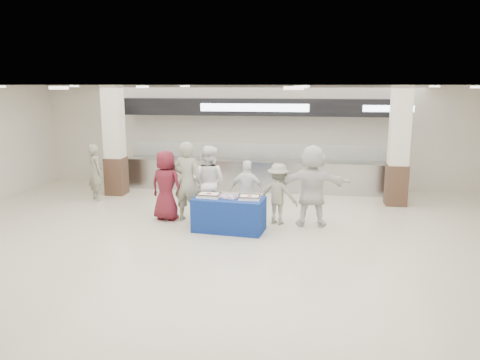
% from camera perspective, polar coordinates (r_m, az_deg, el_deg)
% --- Properties ---
extents(ground, '(14.00, 14.00, 0.00)m').
position_cam_1_polar(ground, '(9.41, -2.33, -8.41)').
color(ground, beige).
rests_on(ground, ground).
extents(serving_line, '(8.70, 0.85, 2.80)m').
position_cam_1_polar(serving_line, '(14.32, 1.87, 3.31)').
color(serving_line, '#ACAEB3').
rests_on(serving_line, ground).
extents(column_left, '(0.55, 0.55, 3.20)m').
position_cam_1_polar(column_left, '(14.20, -15.04, 4.36)').
color(column_left, '#3D261B').
rests_on(column_left, ground).
extents(column_right, '(0.55, 0.55, 3.20)m').
position_cam_1_polar(column_right, '(13.17, 18.77, 3.61)').
color(column_right, '#3D261B').
rests_on(column_right, ground).
extents(display_table, '(1.62, 0.93, 0.75)m').
position_cam_1_polar(display_table, '(10.44, -1.35, -4.21)').
color(display_table, navy).
rests_on(display_table, ground).
extents(sheet_cake_left, '(0.51, 0.40, 0.10)m').
position_cam_1_polar(sheet_cake_left, '(10.43, -3.80, -1.83)').
color(sheet_cake_left, white).
rests_on(sheet_cake_left, display_table).
extents(sheet_cake_right, '(0.46, 0.36, 0.10)m').
position_cam_1_polar(sheet_cake_right, '(10.21, 1.16, -2.11)').
color(sheet_cake_right, white).
rests_on(sheet_cake_right, display_table).
extents(cupcake_tray, '(0.45, 0.39, 0.06)m').
position_cam_1_polar(cupcake_tray, '(10.34, -1.45, -2.04)').
color(cupcake_tray, silver).
rests_on(cupcake_tray, display_table).
extents(civilian_maroon, '(0.93, 0.73, 1.69)m').
position_cam_1_polar(civilian_maroon, '(11.32, -8.98, -0.65)').
color(civilian_maroon, maroon).
rests_on(civilian_maroon, ground).
extents(soldier_a, '(0.77, 0.57, 1.91)m').
position_cam_1_polar(soldier_a, '(11.15, -6.43, -0.18)').
color(soldier_a, gray).
rests_on(soldier_a, ground).
extents(chef_tall, '(1.01, 0.87, 1.78)m').
position_cam_1_polar(chef_tall, '(11.33, -3.86, -0.28)').
color(chef_tall, white).
rests_on(chef_tall, ground).
extents(chef_short, '(0.91, 0.46, 1.48)m').
position_cam_1_polar(chef_short, '(11.00, 0.91, -1.41)').
color(chef_short, white).
rests_on(chef_short, ground).
extents(soldier_b, '(1.04, 0.78, 1.43)m').
position_cam_1_polar(soldier_b, '(10.92, 4.68, -1.68)').
color(soldier_b, gray).
rests_on(soldier_b, ground).
extents(civilian_white, '(1.76, 0.59, 1.89)m').
position_cam_1_polar(civilian_white, '(10.81, 8.78, -0.68)').
color(civilian_white, white).
rests_on(civilian_white, ground).
extents(soldier_bg, '(0.69, 0.67, 1.59)m').
position_cam_1_polar(soldier_bg, '(13.73, -17.20, 0.90)').
color(soldier_bg, gray).
rests_on(soldier_bg, ground).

